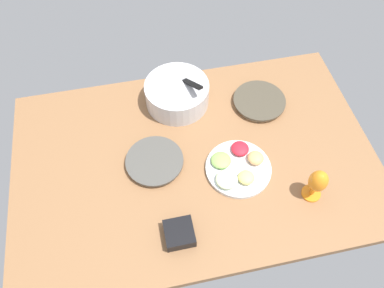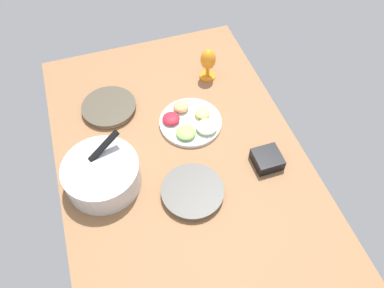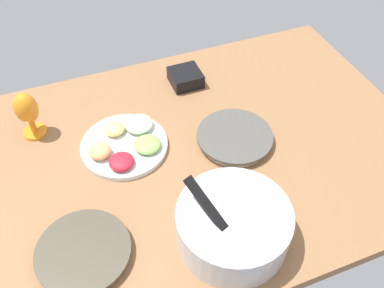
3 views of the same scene
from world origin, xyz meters
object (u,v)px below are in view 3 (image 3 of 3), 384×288
Objects in this scene: dinner_plate_left at (235,138)px; hurricane_glass_orange at (27,111)px; dinner_plate_right at (84,252)px; fruit_platter at (125,143)px; square_bowl_black at (186,77)px; mixing_bowl at (233,225)px.

dinner_plate_left is 68.23cm from hurricane_glass_orange.
dinner_plate_right is (55.11, 23.40, -0.12)cm from dinner_plate_left.
square_bowl_black is at bearing -141.31° from fruit_platter.
hurricane_glass_orange is 58.00cm from square_bowl_black.
mixing_bowl reaches higher than square_bowl_black.
dinner_plate_right is 52.57cm from hurricane_glass_orange.
fruit_platter is at bearing 38.69° from square_bowl_black.
dinner_plate_left is at bearing 155.54° from hurricane_glass_orange.
dinner_plate_right is 0.89× the size of fruit_platter.
dinner_plate_left is 2.23× the size of square_bowl_black.
square_bowl_black is (-30.15, -24.15, 1.00)cm from fruit_platter.
mixing_bowl is 1.07× the size of fruit_platter.
square_bowl_black reaches higher than dinner_plate_right.
hurricane_glass_orange is at bearing 6.46° from square_bowl_black.
fruit_platter is at bearing -16.66° from dinner_plate_left.
dinner_plate_left is at bearing 97.32° from square_bowl_black.
mixing_bowl is (16.25, 32.69, 4.77)cm from dinner_plate_left.
mixing_bowl is at bearing 63.57° from dinner_plate_left.
fruit_platter is at bearing -121.31° from dinner_plate_right.
hurricane_glass_orange is 1.50× the size of square_bowl_black.
hurricane_glass_orange reaches higher than square_bowl_black.
hurricane_glass_orange is (27.02, -17.67, 8.31)cm from fruit_platter.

